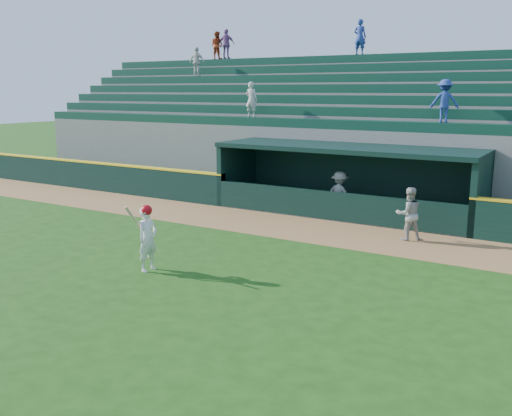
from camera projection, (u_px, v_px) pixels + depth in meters
name	position (u px, v px, depth m)	size (l,w,h in m)	color
ground	(222.00, 270.00, 14.14)	(120.00, 120.00, 0.00)	#1C4611
warning_track	(310.00, 230.00, 18.23)	(40.00, 3.00, 0.01)	olive
field_wall_left	(83.00, 175.00, 25.76)	(15.50, 0.30, 1.20)	black
wall_stripe_left	(82.00, 161.00, 25.63)	(15.50, 0.32, 0.06)	yellow
dugout_player_front	(409.00, 214.00, 16.86)	(0.77, 0.60, 1.59)	#9E9D99
dugout_player_inside	(340.00, 194.00, 19.95)	(1.04, 0.60, 1.61)	#979792
dugout	(349.00, 176.00, 20.55)	(9.40, 2.80, 2.46)	slate
stands	(392.00, 138.00, 24.13)	(34.50, 6.30, 7.59)	slate
batter_at_plate	(148.00, 237.00, 13.99)	(0.51, 0.77, 1.67)	white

